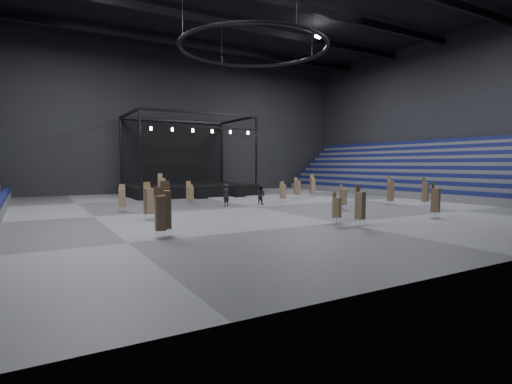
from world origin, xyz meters
TOP-DOWN VIEW (x-y plane):
  - floor at (0.00, 0.00)m, footprint 50.00×50.00m
  - wall_back at (0.00, 21.00)m, footprint 50.00×0.20m
  - wall_right at (25.00, 0.00)m, footprint 0.20×42.00m
  - bleachers_right at (22.94, 0.00)m, footprint 7.20×40.00m
  - stage at (0.00, 16.24)m, footprint 14.00×10.00m
  - truss_ring at (-0.00, 0.00)m, footprint 12.30×12.30m
  - flight_case_left at (-1.28, 10.04)m, footprint 1.14×0.85m
  - flight_case_mid at (-0.74, 9.62)m, footprint 1.23×0.66m
  - flight_case_right at (3.71, 9.58)m, footprint 1.41×0.95m
  - chair_stack_0 at (10.97, 6.04)m, footprint 0.56×0.56m
  - chair_stack_1 at (11.14, -4.63)m, footprint 0.52×0.52m
  - chair_stack_2 at (7.96, 4.79)m, footprint 0.64×0.64m
  - chair_stack_3 at (-10.51, -9.77)m, footprint 0.57×0.57m
  - chair_stack_4 at (5.25, -5.12)m, footprint 0.60×0.60m
  - chair_stack_5 at (-9.70, -3.56)m, footprint 0.58×0.58m
  - chair_stack_6 at (-0.20, -10.56)m, footprint 0.54×0.54m
  - chair_stack_7 at (4.29, 2.00)m, footprint 0.49×0.49m
  - chair_stack_8 at (-10.87, -10.10)m, footprint 0.50×0.50m
  - chair_stack_9 at (-10.26, 1.77)m, footprint 0.58×0.58m
  - chair_stack_10 at (7.10, -11.99)m, footprint 0.60×0.60m
  - chair_stack_11 at (-4.31, 3.35)m, footprint 0.54×0.54m
  - chair_stack_12 at (-3.57, 5.51)m, footprint 0.51×0.51m
  - chair_stack_13 at (-5.39, 8.01)m, footprint 0.66×0.66m
  - chair_stack_14 at (12.99, -6.76)m, footprint 0.58×0.58m
  - chair_stack_15 at (0.33, -11.96)m, footprint 0.55×0.55m
  - man_center at (-1.69, 1.78)m, footprint 0.81×0.68m
  - crew_member at (1.47, 1.27)m, footprint 0.91×1.02m

SIDE VIEW (x-z plane):
  - floor at x=0.00m, z-range 0.00..0.00m
  - flight_case_left at x=-1.28m, z-range 0.00..0.68m
  - flight_case_mid at x=-0.74m, z-range 0.00..0.80m
  - flight_case_right at x=3.71m, z-range 0.00..0.86m
  - crew_member at x=1.47m, z-range 0.00..1.74m
  - man_center at x=-1.69m, z-range 0.00..1.90m
  - chair_stack_6 at x=-0.20m, z-range 0.06..1.93m
  - chair_stack_11 at x=-4.31m, z-range 0.07..1.97m
  - chair_stack_4 at x=5.25m, z-range 0.08..2.00m
  - chair_stack_7 at x=4.29m, z-range 0.06..2.04m
  - chair_stack_12 at x=-3.57m, z-range 0.07..2.10m
  - chair_stack_9 at x=-10.26m, z-range 0.07..2.15m
  - chair_stack_2 at x=7.96m, z-range 0.07..2.28m
  - chair_stack_15 at x=0.33m, z-range 0.04..2.39m
  - chair_stack_10 at x=7.10m, z-range 0.05..2.41m
  - chair_stack_14 at x=12.99m, z-range 0.04..2.44m
  - chair_stack_0 at x=10.97m, z-range 0.03..2.46m
  - chair_stack_5 at x=-9.70m, z-range 0.05..2.48m
  - chair_stack_8 at x=-10.87m, z-range 0.04..2.50m
  - chair_stack_1 at x=11.14m, z-range 0.02..2.54m
  - chair_stack_3 at x=-10.51m, z-range 0.02..2.76m
  - chair_stack_13 at x=-5.39m, z-range 0.04..2.75m
  - stage at x=0.00m, z-range -3.15..6.05m
  - bleachers_right at x=22.94m, z-range -1.47..4.93m
  - wall_back at x=0.00m, z-range 0.00..18.00m
  - wall_right at x=25.00m, z-range 0.00..18.00m
  - truss_ring at x=0.00m, z-range 10.43..15.58m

